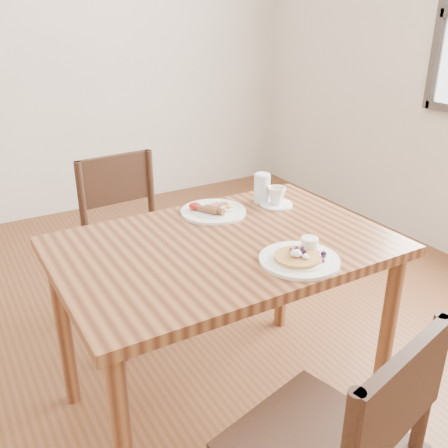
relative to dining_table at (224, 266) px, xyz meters
name	(u,v)px	position (x,y,z in m)	size (l,w,h in m)	color
ground	(224,401)	(0.00, 0.00, -0.65)	(5.00, 5.00, 0.00)	#573418
dining_table	(224,266)	(0.00, 0.00, 0.00)	(1.20, 0.80, 0.75)	brown
chair_far	(131,239)	(-0.10, 0.72, -0.16)	(0.44, 0.44, 0.88)	#311E11
pancake_plate	(300,257)	(0.14, -0.26, 0.11)	(0.27, 0.27, 0.06)	white
breakfast_plate	(213,211)	(0.10, 0.26, 0.11)	(0.27, 0.27, 0.04)	white
teacup_saucer	(276,198)	(0.38, 0.20, 0.13)	(0.14, 0.14, 0.08)	white
water_glass	(262,188)	(0.34, 0.26, 0.16)	(0.07, 0.07, 0.13)	silver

